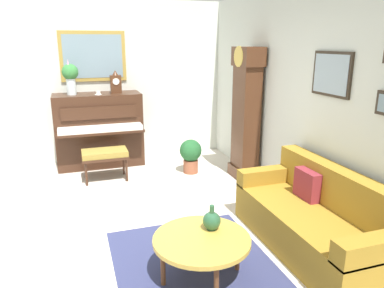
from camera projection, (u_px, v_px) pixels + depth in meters
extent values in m
cube|color=beige|center=(114.00, 225.00, 4.42)|extent=(6.40, 6.00, 0.10)
cube|color=silver|center=(92.00, 83.00, 6.41)|extent=(0.10, 4.90, 2.80)
cube|color=#B28E3D|center=(93.00, 56.00, 6.24)|extent=(0.03, 1.10, 0.84)
cube|color=#7A93A3|center=(93.00, 56.00, 6.23)|extent=(0.01, 0.98, 0.72)
cube|color=silver|center=(295.00, 97.00, 4.75)|extent=(5.30, 0.10, 2.80)
cube|color=#33281E|center=(332.00, 74.00, 3.95)|extent=(0.60, 0.03, 0.48)
cube|color=#9EB2C1|center=(330.00, 74.00, 3.95)|extent=(0.54, 0.01, 0.42)
cube|color=navy|center=(200.00, 275.00, 3.39)|extent=(2.10, 1.50, 0.01)
cube|color=#3D2316|center=(99.00, 130.00, 6.31)|extent=(0.60, 1.44, 1.25)
cube|color=#3D2316|center=(101.00, 132.00, 5.90)|extent=(0.28, 1.38, 0.04)
cube|color=white|center=(101.00, 129.00, 5.89)|extent=(0.26, 1.32, 0.08)
cube|color=#3D2316|center=(99.00, 113.00, 5.92)|extent=(0.03, 1.20, 0.20)
cube|color=#3D2316|center=(105.00, 157.00, 5.64)|extent=(0.42, 0.70, 0.04)
cube|color=olive|center=(105.00, 153.00, 5.63)|extent=(0.40, 0.68, 0.08)
cylinder|color=#3D2316|center=(86.00, 174.00, 5.46)|extent=(0.04, 0.04, 0.36)
cylinder|color=#3D2316|center=(127.00, 170.00, 5.64)|extent=(0.04, 0.04, 0.36)
cylinder|color=#3D2316|center=(85.00, 168.00, 5.75)|extent=(0.04, 0.04, 0.36)
cylinder|color=#3D2316|center=(124.00, 164.00, 5.93)|extent=(0.04, 0.04, 0.36)
cube|color=#4C2B19|center=(244.00, 171.00, 5.84)|extent=(0.52, 0.34, 0.18)
cube|color=#4C2B19|center=(246.00, 123.00, 5.63)|extent=(0.44, 0.28, 1.78)
cube|color=#4C2B19|center=(248.00, 56.00, 5.36)|extent=(0.52, 0.32, 0.28)
cylinder|color=gold|center=(239.00, 57.00, 5.32)|extent=(0.30, 0.02, 0.30)
cylinder|color=gold|center=(243.00, 119.00, 5.60)|extent=(0.03, 0.03, 0.70)
cube|color=olive|center=(310.00, 230.00, 3.78)|extent=(1.90, 0.80, 0.42)
cube|color=olive|center=(338.00, 190.00, 3.76)|extent=(1.90, 0.20, 0.44)
cube|color=olive|center=(269.00, 176.00, 4.49)|extent=(0.18, 0.80, 0.20)
cube|color=olive|center=(378.00, 248.00, 2.92)|extent=(0.18, 0.80, 0.20)
cube|color=maroon|center=(307.00, 185.00, 4.00)|extent=(0.34, 0.12, 0.32)
cylinder|color=gold|center=(202.00, 240.00, 3.27)|extent=(0.88, 0.88, 0.04)
torus|color=brown|center=(202.00, 240.00, 3.27)|extent=(0.88, 0.88, 0.04)
cylinder|color=brown|center=(238.00, 253.00, 3.43)|extent=(0.04, 0.04, 0.36)
cylinder|color=brown|center=(216.00, 283.00, 2.99)|extent=(0.04, 0.04, 0.36)
cylinder|color=brown|center=(163.00, 267.00, 3.21)|extent=(0.04, 0.04, 0.36)
cylinder|color=brown|center=(189.00, 240.00, 3.65)|extent=(0.04, 0.04, 0.36)
cube|color=#4C2B19|center=(116.00, 84.00, 6.18)|extent=(0.12, 0.18, 0.30)
cylinder|color=white|center=(116.00, 82.00, 6.11)|extent=(0.01, 0.11, 0.11)
cone|color=#4C2B19|center=(115.00, 73.00, 6.13)|extent=(0.10, 0.10, 0.08)
cylinder|color=silver|center=(71.00, 87.00, 5.97)|extent=(0.15, 0.15, 0.26)
sphere|color=#387F3D|center=(70.00, 72.00, 5.91)|extent=(0.26, 0.26, 0.26)
cone|color=#D199B7|center=(68.00, 64.00, 5.84)|extent=(0.06, 0.06, 0.16)
cylinder|color=white|center=(98.00, 94.00, 6.02)|extent=(0.12, 0.12, 0.01)
cylinder|color=white|center=(98.00, 93.00, 6.01)|extent=(0.08, 0.08, 0.06)
cylinder|color=#234C33|center=(212.00, 228.00, 3.41)|extent=(0.09, 0.09, 0.01)
sphere|color=#285638|center=(212.00, 221.00, 3.39)|extent=(0.17, 0.17, 0.17)
cylinder|color=#285638|center=(212.00, 209.00, 3.36)|extent=(0.04, 0.04, 0.08)
cylinder|color=#935138|center=(191.00, 166.00, 6.04)|extent=(0.24, 0.24, 0.22)
sphere|color=#235B2D|center=(191.00, 150.00, 5.96)|extent=(0.36, 0.36, 0.36)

